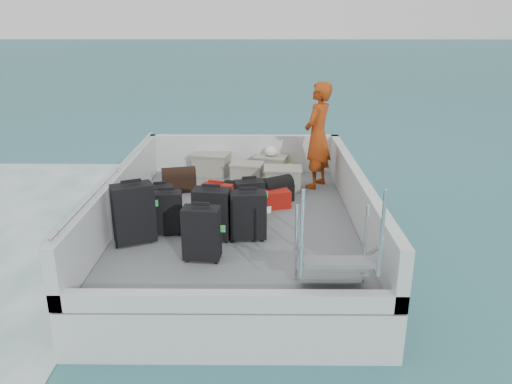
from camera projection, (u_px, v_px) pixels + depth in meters
ground at (239, 256)px, 7.55m from camera, size 160.00×160.00×0.00m
ferry_hull at (238, 238)px, 7.45m from camera, size 3.60×5.00×0.60m
deck at (238, 219)px, 7.35m from camera, size 3.30×4.70×0.02m
deck_fittings at (262, 203)px, 6.92m from camera, size 3.60×5.00×0.90m
suitcase_0 at (134, 214)px, 6.45m from camera, size 0.59×0.48×0.79m
suitcase_1 at (168, 213)px, 6.74m from camera, size 0.42×0.27×0.60m
suitcase_2 at (161, 204)px, 7.17m from camera, size 0.41×0.31×0.53m
suitcase_3 at (202, 234)px, 6.00m from camera, size 0.47×0.30×0.68m
suitcase_4 at (212, 214)px, 6.57m from camera, size 0.50×0.33×0.70m
suitcase_5 at (216, 205)px, 7.03m from camera, size 0.49×0.38×0.60m
suitcase_6 at (248, 216)px, 6.58m from camera, size 0.49×0.31×0.65m
suitcase_7 at (249, 200)px, 7.23m from camera, size 0.46×0.33×0.59m
suitcase_8 at (266, 198)px, 7.80m from camera, size 0.78×0.62×0.27m
duffel_0 at (179, 182)px, 8.48m from camera, size 0.61×0.42×0.32m
duffel_1 at (237, 197)px, 7.74m from camera, size 0.49×0.44×0.32m
duffel_2 at (277, 192)px, 7.99m from camera, size 0.58×0.52×0.32m
crate_0 at (211, 165)px, 9.36m from camera, size 0.71×0.56×0.38m
crate_1 at (247, 173)px, 8.94m from camera, size 0.59×0.46×0.32m
crate_2 at (271, 166)px, 9.36m from camera, size 0.64×0.53×0.33m
crate_3 at (283, 179)px, 8.53m from camera, size 0.62×0.44×0.36m
yellow_bag at (290, 169)px, 9.37m from camera, size 0.28×0.26×0.22m
white_bag at (271, 153)px, 9.28m from camera, size 0.24×0.24×0.18m
passenger at (318, 136)px, 8.47m from camera, size 0.71×0.79×1.81m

